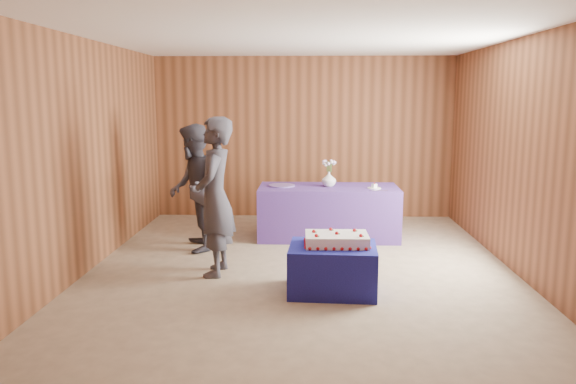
{
  "coord_description": "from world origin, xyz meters",
  "views": [
    {
      "loc": [
        0.08,
        -6.5,
        2.02
      ],
      "look_at": [
        -0.16,
        0.1,
        0.91
      ],
      "focal_mm": 35.0,
      "sensor_mm": 36.0,
      "label": 1
    }
  ],
  "objects_px": {
    "serving_table": "(328,212)",
    "vase": "(329,179)",
    "cake_table": "(333,269)",
    "sheet_cake": "(337,239)",
    "guest_left": "(215,197)",
    "guest_right": "(194,188)"
  },
  "relations": [
    {
      "from": "serving_table",
      "to": "sheet_cake",
      "type": "bearing_deg",
      "value": -89.73
    },
    {
      "from": "cake_table",
      "to": "serving_table",
      "type": "height_order",
      "value": "serving_table"
    },
    {
      "from": "cake_table",
      "to": "sheet_cake",
      "type": "distance_m",
      "value": 0.31
    },
    {
      "from": "guest_left",
      "to": "serving_table",
      "type": "bearing_deg",
      "value": 143.83
    },
    {
      "from": "vase",
      "to": "serving_table",
      "type": "bearing_deg",
      "value": -103.3
    },
    {
      "from": "vase",
      "to": "guest_left",
      "type": "relative_size",
      "value": 0.12
    },
    {
      "from": "cake_table",
      "to": "vase",
      "type": "bearing_deg",
      "value": 92.26
    },
    {
      "from": "cake_table",
      "to": "guest_left",
      "type": "xyz_separation_m",
      "value": [
        -1.32,
        0.57,
        0.66
      ]
    },
    {
      "from": "guest_right",
      "to": "cake_table",
      "type": "bearing_deg",
      "value": 35.94
    },
    {
      "from": "vase",
      "to": "guest_right",
      "type": "xyz_separation_m",
      "value": [
        -1.8,
        -0.79,
        -0.01
      ]
    },
    {
      "from": "cake_table",
      "to": "vase",
      "type": "height_order",
      "value": "vase"
    },
    {
      "from": "cake_table",
      "to": "vase",
      "type": "distance_m",
      "value": 2.43
    },
    {
      "from": "serving_table",
      "to": "guest_right",
      "type": "xyz_separation_m",
      "value": [
        -1.8,
        -0.77,
        0.47
      ]
    },
    {
      "from": "cake_table",
      "to": "vase",
      "type": "relative_size",
      "value": 4.2
    },
    {
      "from": "serving_table",
      "to": "vase",
      "type": "relative_size",
      "value": 9.34
    },
    {
      "from": "guest_left",
      "to": "guest_right",
      "type": "height_order",
      "value": "guest_left"
    },
    {
      "from": "serving_table",
      "to": "guest_left",
      "type": "distance_m",
      "value": 2.29
    },
    {
      "from": "guest_left",
      "to": "guest_right",
      "type": "distance_m",
      "value": 1.1
    },
    {
      "from": "serving_table",
      "to": "guest_left",
      "type": "relative_size",
      "value": 1.1
    },
    {
      "from": "cake_table",
      "to": "sheet_cake",
      "type": "bearing_deg",
      "value": 40.91
    },
    {
      "from": "cake_table",
      "to": "sheet_cake",
      "type": "xyz_separation_m",
      "value": [
        0.04,
        0.03,
        0.31
      ]
    },
    {
      "from": "sheet_cake",
      "to": "cake_table",
      "type": "bearing_deg",
      "value": -143.23
    }
  ]
}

